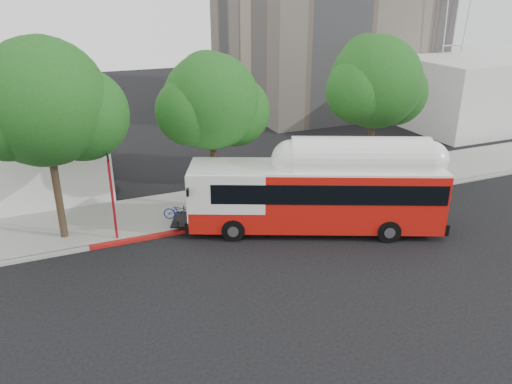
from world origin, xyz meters
TOP-DOWN VIEW (x-y plane):
  - ground at (0.00, 0.00)m, footprint 120.00×120.00m
  - sidewalk at (0.00, 6.50)m, footprint 60.00×5.00m
  - curb_strip at (0.00, 3.90)m, footprint 60.00×0.30m
  - red_curb_segment at (-3.00, 3.90)m, footprint 10.00×0.32m
  - street_tree_left at (-8.53, 5.56)m, footprint 6.67×5.80m
  - street_tree_mid at (-0.59, 6.06)m, footprint 5.75×5.00m
  - street_tree_right at (9.44, 5.86)m, footprint 6.21×5.40m
  - horizon_block at (30.00, 16.00)m, footprint 20.00×12.00m
  - transit_bus at (2.96, 1.56)m, footprint 13.24×7.51m
  - signal_pole at (-6.63, 4.29)m, footprint 0.13×0.42m

SIDE VIEW (x-z plane):
  - ground at x=0.00m, z-range 0.00..0.00m
  - sidewalk at x=0.00m, z-range 0.00..0.15m
  - curb_strip at x=0.00m, z-range 0.00..0.15m
  - red_curb_segment at x=-3.00m, z-range 0.00..0.16m
  - transit_bus at x=2.96m, z-range -0.13..3.85m
  - signal_pole at x=-6.63m, z-range 0.06..4.50m
  - horizon_block at x=30.00m, z-range 0.00..6.00m
  - street_tree_mid at x=-0.59m, z-range 1.60..10.22m
  - street_tree_right at x=9.44m, z-range 1.67..10.85m
  - street_tree_left at x=-8.53m, z-range 1.73..11.47m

